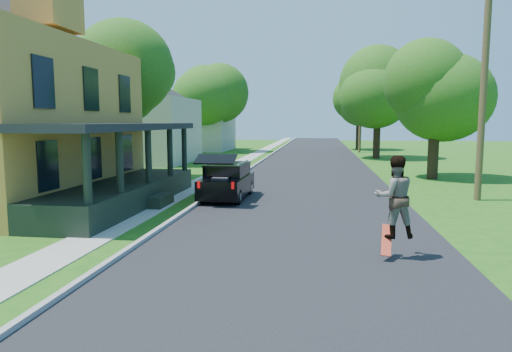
# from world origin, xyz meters

# --- Properties ---
(ground) EXTENTS (140.00, 140.00, 0.00)m
(ground) POSITION_xyz_m (0.00, 0.00, 0.00)
(ground) COLOR #1D5310
(ground) RESTS_ON ground
(street) EXTENTS (8.00, 120.00, 0.02)m
(street) POSITION_xyz_m (0.00, 20.00, 0.00)
(street) COLOR black
(street) RESTS_ON ground
(curb) EXTENTS (0.15, 120.00, 0.12)m
(curb) POSITION_xyz_m (-4.05, 20.00, 0.00)
(curb) COLOR gray
(curb) RESTS_ON ground
(sidewalk) EXTENTS (1.30, 120.00, 0.03)m
(sidewalk) POSITION_xyz_m (-5.60, 20.00, 0.00)
(sidewalk) COLOR gray
(sidewalk) RESTS_ON ground
(front_walk) EXTENTS (6.50, 1.20, 0.03)m
(front_walk) POSITION_xyz_m (-9.50, 6.00, 0.00)
(front_walk) COLOR gray
(front_walk) RESTS_ON ground
(neighbor_house_mid) EXTENTS (12.78, 12.78, 8.30)m
(neighbor_house_mid) POSITION_xyz_m (-13.50, 24.00, 4.19)
(neighbor_house_mid) COLOR #B1AD9C
(neighbor_house_mid) RESTS_ON ground
(neighbor_house_far) EXTENTS (12.78, 12.78, 8.30)m
(neighbor_house_far) POSITION_xyz_m (-13.50, 40.00, 4.19)
(neighbor_house_far) COLOR #B1AD9C
(neighbor_house_far) RESTS_ON ground
(black_suv) EXTENTS (1.71, 4.27, 1.97)m
(black_suv) POSITION_xyz_m (-3.20, 8.00, 0.76)
(black_suv) COLOR black
(black_suv) RESTS_ON ground
(skateboarder) EXTENTS (1.05, 0.89, 1.92)m
(skateboarder) POSITION_xyz_m (2.32, 0.44, 1.45)
(skateboarder) COLOR black
(skateboarder) RESTS_ON ground
(skateboard) EXTENTS (0.32, 0.64, 0.63)m
(skateboard) POSITION_xyz_m (2.15, 0.29, 0.43)
(skateboard) COLOR #B5260F
(skateboard) RESTS_ON ground
(tree_left_mid) EXTENTS (6.59, 6.80, 8.71)m
(tree_left_mid) POSITION_xyz_m (-10.52, 13.81, 5.83)
(tree_left_mid) COLOR black
(tree_left_mid) RESTS_ON ground
(tree_left_far) EXTENTS (7.07, 6.88, 10.11)m
(tree_left_far) POSITION_xyz_m (-10.70, 36.90, 6.63)
(tree_left_far) COLOR black
(tree_left_far) RESTS_ON ground
(tree_right_near) EXTENTS (5.86, 5.55, 7.99)m
(tree_right_near) POSITION_xyz_m (6.81, 16.15, 5.22)
(tree_right_near) COLOR black
(tree_right_near) RESTS_ON ground
(tree_right_mid) EXTENTS (7.52, 7.67, 9.58)m
(tree_right_mid) POSITION_xyz_m (5.47, 30.61, 6.17)
(tree_right_mid) COLOR black
(tree_right_mid) RESTS_ON ground
(tree_right_far) EXTENTS (7.45, 7.14, 8.72)m
(tree_right_far) POSITION_xyz_m (4.95, 43.43, 5.65)
(tree_right_far) COLOR black
(tree_right_far) RESTS_ON ground
(utility_pole_near) EXTENTS (1.66, 0.47, 9.02)m
(utility_pole_near) POSITION_xyz_m (7.00, 9.10, 4.66)
(utility_pole_near) COLOR #4E3F24
(utility_pole_near) RESTS_ON ground
(utility_pole_far) EXTENTS (1.52, 0.55, 9.22)m
(utility_pole_far) POSITION_xyz_m (4.68, 38.06, 4.75)
(utility_pole_far) COLOR #4E3F24
(utility_pole_far) RESTS_ON ground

